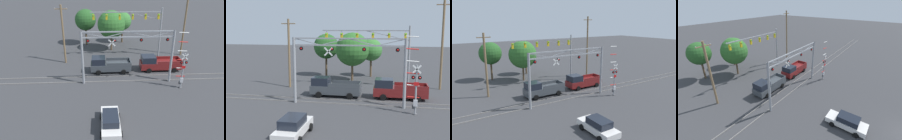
# 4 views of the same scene
# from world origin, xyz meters

# --- Properties ---
(rail_track_near) EXTENTS (80.00, 0.08, 0.10)m
(rail_track_near) POSITION_xyz_m (0.00, 15.03, 0.05)
(rail_track_near) COLOR gray
(rail_track_near) RESTS_ON ground_plane
(rail_track_far) EXTENTS (80.00, 0.08, 0.10)m
(rail_track_far) POSITION_xyz_m (0.00, 16.46, 0.05)
(rail_track_far) COLOR gray
(rail_track_far) RESTS_ON ground_plane
(crossing_gantry) EXTENTS (11.17, 0.30, 6.66)m
(crossing_gantry) POSITION_xyz_m (-0.01, 14.74, 4.30)
(crossing_gantry) COLOR gray
(crossing_gantry) RESTS_ON ground_plane
(crossing_signal_mast) EXTENTS (1.45, 0.35, 6.95)m
(crossing_signal_mast) POSITION_xyz_m (6.27, 12.97, 2.38)
(crossing_signal_mast) COLOR gray
(crossing_signal_mast) RESTS_ON ground_plane
(traffic_signal_span) EXTENTS (11.05, 0.39, 7.82)m
(traffic_signal_span) POSITION_xyz_m (3.05, 23.55, 5.61)
(traffic_signal_span) COLOR gray
(traffic_signal_span) RESTS_ON ground_plane
(pickup_truck_lead) EXTENTS (5.53, 2.30, 2.12)m
(pickup_truck_lead) POSITION_xyz_m (-2.21, 18.13, 0.99)
(pickup_truck_lead) COLOR #3D4247
(pickup_truck_lead) RESTS_ON ground_plane
(pickup_truck_following) EXTENTS (5.67, 2.30, 2.12)m
(pickup_truck_following) POSITION_xyz_m (4.81, 18.32, 0.99)
(pickup_truck_following) COLOR maroon
(pickup_truck_following) RESTS_ON ground_plane
(sedan_waiting) EXTENTS (1.92, 4.29, 1.50)m
(sedan_waiting) POSITION_xyz_m (-2.49, 6.09, 0.75)
(sedan_waiting) COLOR silver
(sedan_waiting) RESTS_ON ground_plane
(utility_pole_left) EXTENTS (1.80, 0.28, 8.67)m
(utility_pole_left) POSITION_xyz_m (-8.62, 21.66, 4.48)
(utility_pole_left) COLOR brown
(utility_pole_left) RESTS_ON ground_plane
(utility_pole_right) EXTENTS (1.80, 0.28, 10.89)m
(utility_pole_right) POSITION_xyz_m (10.12, 23.92, 5.60)
(utility_pole_right) COLOR brown
(utility_pole_right) RESTS_ON ground_plane
(background_tree_beyond_span) EXTENTS (4.72, 4.72, 6.91)m
(background_tree_beyond_span) POSITION_xyz_m (-1.31, 27.05, 4.55)
(background_tree_beyond_span) COLOR brown
(background_tree_beyond_span) RESTS_ON ground_plane
(background_tree_far_left_verge) EXTENTS (3.83, 3.83, 6.61)m
(background_tree_far_left_verge) POSITION_xyz_m (-5.87, 30.34, 4.67)
(background_tree_far_left_verge) COLOR brown
(background_tree_far_left_verge) RESTS_ON ground_plane
(background_tree_far_right_verge) EXTENTS (3.43, 3.43, 5.90)m
(background_tree_far_right_verge) POSITION_xyz_m (0.98, 31.30, 4.17)
(background_tree_far_right_verge) COLOR brown
(background_tree_far_right_verge) RESTS_ON ground_plane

